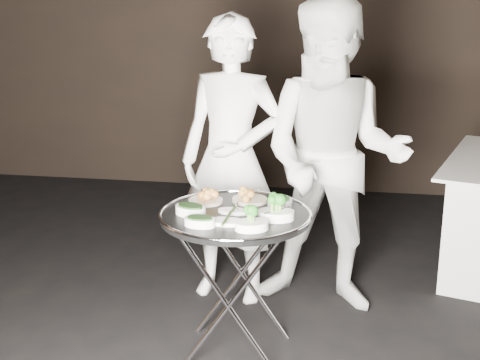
% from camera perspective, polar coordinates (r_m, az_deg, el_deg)
% --- Properties ---
extents(wall_back, '(6.00, 0.05, 3.00)m').
position_cam_1_polar(wall_back, '(6.46, 3.51, 12.28)').
color(wall_back, black).
rests_on(wall_back, floor).
extents(tray_stand, '(0.54, 0.46, 0.80)m').
position_cam_1_polar(tray_stand, '(3.57, -0.40, -8.44)').
color(tray_stand, silver).
rests_on(tray_stand, floor).
extents(serving_tray, '(0.79, 0.79, 0.04)m').
position_cam_1_polar(serving_tray, '(3.44, -0.41, -3.01)').
color(serving_tray, black).
rests_on(serving_tray, tray_stand).
extents(potato_plate_a, '(0.19, 0.19, 0.07)m').
position_cam_1_polar(potato_plate_a, '(3.60, -2.95, -1.46)').
color(potato_plate_a, beige).
rests_on(potato_plate_a, serving_tray).
extents(potato_plate_b, '(0.19, 0.19, 0.07)m').
position_cam_1_polar(potato_plate_b, '(3.61, 0.83, -1.38)').
color(potato_plate_b, beige).
rests_on(potato_plate_b, serving_tray).
extents(greens_bowl, '(0.13, 0.13, 0.08)m').
position_cam_1_polar(greens_bowl, '(3.51, 3.43, -1.83)').
color(greens_bowl, white).
rests_on(greens_bowl, serving_tray).
extents(asparagus_plate_a, '(0.17, 0.10, 0.03)m').
position_cam_1_polar(asparagus_plate_a, '(3.44, -0.55, -2.59)').
color(asparagus_plate_a, white).
rests_on(asparagus_plate_a, serving_tray).
extents(asparagus_plate_b, '(0.19, 0.11, 0.04)m').
position_cam_1_polar(asparagus_plate_b, '(3.28, -1.17, -3.47)').
color(asparagus_plate_b, white).
rests_on(asparagus_plate_b, serving_tray).
extents(spinach_bowl_a, '(0.20, 0.17, 0.07)m').
position_cam_1_polar(spinach_bowl_a, '(3.41, -4.25, -2.46)').
color(spinach_bowl_a, white).
rests_on(spinach_bowl_a, serving_tray).
extents(spinach_bowl_b, '(0.17, 0.12, 0.06)m').
position_cam_1_polar(spinach_bowl_b, '(3.25, -3.46, -3.46)').
color(spinach_bowl_b, white).
rests_on(spinach_bowl_b, serving_tray).
extents(broccoli_bowl_a, '(0.19, 0.15, 0.08)m').
position_cam_1_polar(broccoli_bowl_a, '(3.34, 3.09, -2.81)').
color(broccoli_bowl_a, white).
rests_on(broccoli_bowl_a, serving_tray).
extents(broccoli_bowl_b, '(0.20, 0.18, 0.07)m').
position_cam_1_polar(broccoli_bowl_b, '(3.20, 1.01, -3.74)').
color(broccoli_bowl_b, white).
rests_on(broccoli_bowl_b, serving_tray).
extents(serving_utensils, '(0.57, 0.41, 0.01)m').
position_cam_1_polar(serving_utensils, '(3.48, 0.05, -1.80)').
color(serving_utensils, silver).
rests_on(serving_utensils, serving_tray).
extents(waiter_left, '(0.72, 0.53, 1.79)m').
position_cam_1_polar(waiter_left, '(4.14, -0.75, 1.66)').
color(waiter_left, white).
rests_on(waiter_left, floor).
extents(waiter_right, '(1.01, 0.83, 1.90)m').
position_cam_1_polar(waiter_right, '(4.02, 7.98, 1.83)').
color(waiter_right, white).
rests_on(waiter_right, floor).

